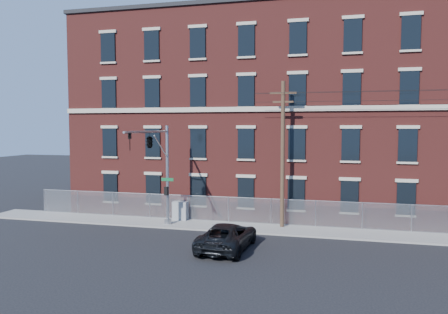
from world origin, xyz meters
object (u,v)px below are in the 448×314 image
utility_pole_near (283,152)px  traffic_signal_mast (154,152)px  pickup_truck (227,236)px  utility_cabinet (180,211)px

utility_pole_near → traffic_signal_mast: bearing=-156.9°
traffic_signal_mast → pickup_truck: (5.55, -2.50, -4.63)m
pickup_truck → traffic_signal_mast: bearing=-21.4°
utility_pole_near → utility_cabinet: 8.87m
utility_pole_near → pickup_truck: bearing=-112.5°
utility_pole_near → pickup_truck: size_ratio=1.83×
traffic_signal_mast → utility_cabinet: size_ratio=5.13×
utility_pole_near → utility_cabinet: bearing=177.0°
traffic_signal_mast → pickup_truck: traffic_signal_mast is taller
utility_cabinet → pickup_truck: bearing=-48.5°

